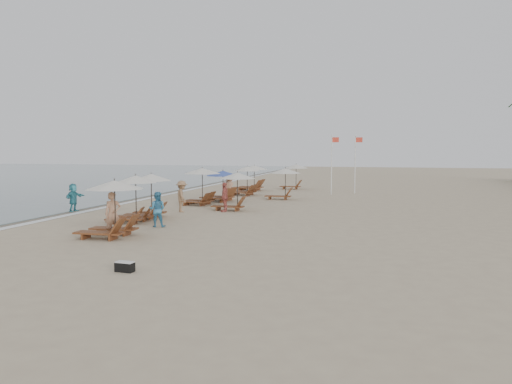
% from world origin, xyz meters
% --- Properties ---
extents(ground, '(160.00, 160.00, 0.00)m').
position_xyz_m(ground, '(0.00, 0.00, 0.00)').
color(ground, tan).
rests_on(ground, ground).
extents(wet_sand_band, '(3.20, 140.00, 0.01)m').
position_xyz_m(wet_sand_band, '(-12.50, 10.00, 0.00)').
color(wet_sand_band, '#6B5E4C').
rests_on(wet_sand_band, ground).
extents(foam_line, '(0.50, 140.00, 0.02)m').
position_xyz_m(foam_line, '(-11.20, 10.00, 0.01)').
color(foam_line, white).
rests_on(foam_line, ground).
extents(lounger_station_0, '(2.70, 2.41, 2.34)m').
position_xyz_m(lounger_station_0, '(-5.33, -3.42, 1.19)').
color(lounger_station_0, brown).
rests_on(lounger_station_0, ground).
extents(lounger_station_1, '(2.46, 2.16, 2.33)m').
position_xyz_m(lounger_station_1, '(-6.45, 0.52, 1.19)').
color(lounger_station_1, brown).
rests_on(lounger_station_1, ground).
extents(lounger_station_2, '(2.42, 2.18, 2.31)m').
position_xyz_m(lounger_station_2, '(-6.47, 2.29, 1.23)').
color(lounger_station_2, brown).
rests_on(lounger_station_2, ground).
extents(lounger_station_3, '(2.61, 2.45, 2.38)m').
position_xyz_m(lounger_station_3, '(-6.05, 8.70, 1.32)').
color(lounger_station_3, brown).
rests_on(lounger_station_3, ground).
extents(lounger_station_4, '(2.82, 2.63, 2.12)m').
position_xyz_m(lounger_station_4, '(-5.53, 11.12, 1.05)').
color(lounger_station_4, brown).
rests_on(lounger_station_4, ground).
extents(lounger_station_5, '(2.48, 2.10, 2.26)m').
position_xyz_m(lounger_station_5, '(-5.09, 15.89, 1.11)').
color(lounger_station_5, brown).
rests_on(lounger_station_5, ground).
extents(lounger_station_6, '(2.81, 2.41, 2.18)m').
position_xyz_m(lounger_station_6, '(-5.72, 20.27, 1.08)').
color(lounger_station_6, brown).
rests_on(lounger_station_6, ground).
extents(inland_station_0, '(2.64, 2.24, 2.22)m').
position_xyz_m(inland_station_0, '(-3.08, 6.49, 1.40)').
color(inland_station_0, brown).
rests_on(inland_station_0, ground).
extents(inland_station_1, '(2.60, 2.24, 2.22)m').
position_xyz_m(inland_station_1, '(-1.59, 13.56, 1.42)').
color(inland_station_1, brown).
rests_on(inland_station_1, ground).
extents(inland_station_2, '(2.60, 2.24, 2.22)m').
position_xyz_m(inland_station_2, '(-2.44, 22.80, 1.43)').
color(inland_station_2, brown).
rests_on(inland_station_2, ground).
extents(beachgoer_near, '(0.79, 0.77, 1.84)m').
position_xyz_m(beachgoer_near, '(-5.41, -3.07, 0.92)').
color(beachgoer_near, tan).
rests_on(beachgoer_near, ground).
extents(beachgoer_mid_a, '(0.90, 0.76, 1.64)m').
position_xyz_m(beachgoer_mid_a, '(-4.66, -0.43, 0.82)').
color(beachgoer_mid_a, teal).
rests_on(beachgoer_mid_a, ground).
extents(beachgoer_mid_b, '(1.24, 1.34, 1.81)m').
position_xyz_m(beachgoer_mid_b, '(-5.73, 5.01, 0.91)').
color(beachgoer_mid_b, '#906A49').
rests_on(beachgoer_mid_b, ground).
extents(beachgoer_far_a, '(0.46, 1.02, 1.71)m').
position_xyz_m(beachgoer_far_a, '(-3.38, 5.74, 0.85)').
color(beachgoer_far_a, '#AF5046').
rests_on(beachgoer_far_a, ground).
extents(beachgoer_far_b, '(0.72, 0.97, 1.82)m').
position_xyz_m(beachgoer_far_b, '(-5.28, 12.48, 0.91)').
color(beachgoer_far_b, tan).
rests_on(beachgoer_far_b, ground).
extents(waterline_walker, '(0.57, 1.54, 1.63)m').
position_xyz_m(waterline_walker, '(-11.89, 3.64, 0.82)').
color(waterline_walker, teal).
rests_on(waterline_walker, ground).
extents(duffel_bag, '(0.57, 0.32, 0.31)m').
position_xyz_m(duffel_bag, '(-1.82, -8.55, 0.16)').
color(duffel_bag, black).
rests_on(duffel_bag, ground).
extents(flag_pole_near, '(0.59, 0.08, 4.73)m').
position_xyz_m(flag_pole_near, '(1.40, 18.47, 2.61)').
color(flag_pole_near, silver).
rests_on(flag_pole_near, ground).
extents(flag_pole_far, '(0.60, 0.08, 4.74)m').
position_xyz_m(flag_pole_far, '(3.16, 19.85, 2.62)').
color(flag_pole_far, silver).
rests_on(flag_pole_far, ground).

